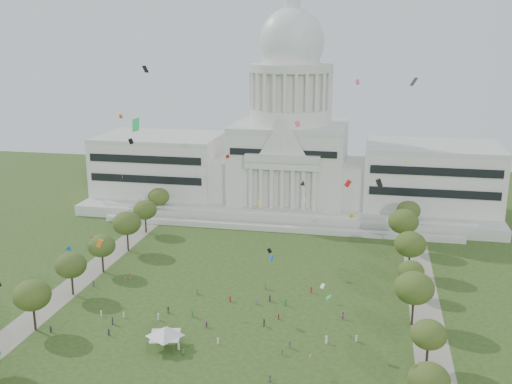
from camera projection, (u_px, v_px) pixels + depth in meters
The scene contains 30 objects.
ground at pixel (217, 342), 137.21m from camera, with size 400.00×400.00×0.00m, color #2E441A.
capitol at pixel (290, 153), 239.23m from camera, with size 160.00×64.50×91.30m.
path_left at pixel (85, 276), 174.81m from camera, with size 8.00×160.00×0.04m, color gray.
path_right at pixel (424, 304), 156.48m from camera, with size 8.00×160.00×0.04m, color gray.
row_tree_r_0 at pixel (429, 380), 108.08m from camera, with size 7.67×7.67×10.91m.
row_tree_l_1 at pixel (32, 295), 140.54m from camera, with size 8.86×8.86×12.59m.
row_tree_r_1 at pixel (429, 335), 124.78m from camera, with size 7.58×7.58×10.78m.
row_tree_l_2 at pixel (71, 265), 160.05m from camera, with size 8.42×8.42×11.97m.
row_tree_r_2 at pixel (414, 288), 142.85m from camera, with size 9.55×9.55×13.58m.
row_tree_l_3 at pixel (102, 246), 175.70m from camera, with size 8.12×8.12×11.55m.
row_tree_r_3 at pixel (411, 271), 159.62m from camera, with size 7.01×7.01×9.98m.
row_tree_l_4 at pixel (127, 223), 192.94m from camera, with size 9.29×9.29×13.21m.
row_tree_r_4 at pixel (410, 244), 173.74m from camera, with size 9.19×9.19×13.06m.
row_tree_l_5 at pixel (145, 210), 211.03m from camera, with size 8.33×8.33×11.85m.
row_tree_r_5 at pixel (403, 221), 192.93m from camera, with size 9.82×9.82×13.96m.
row_tree_l_6 at pixel (159, 197), 228.57m from camera, with size 8.19×8.19×11.64m.
row_tree_r_6 at pixel (409, 211), 209.82m from camera, with size 8.42×8.42×11.97m.
event_tent at pixel (165, 331), 134.02m from camera, with size 11.06×11.06×5.09m.
person_0 at pixel (357, 338), 137.03m from camera, with size 0.83×0.54×1.69m, color silver.
person_2 at pixel (343, 316), 147.83m from camera, with size 0.98×0.60×2.01m, color #994C8C.
person_3 at pixel (289, 344), 134.18m from camera, with size 1.24×0.64×1.92m, color #4C4C51.
person_4 at pixel (264, 322), 144.32m from camera, with size 1.17×0.64×2.00m, color #4C4C51.
person_5 at pixel (207, 324), 143.80m from camera, with size 1.55×0.61×1.67m, color #994C8C.
person_6 at pixel (270, 378), 121.28m from camera, with size 0.76×0.49×1.55m, color #4C4C51.
person_7 at pixel (183, 353), 130.90m from camera, with size 0.63×0.46×1.72m, color #33723F.
person_8 at pixel (168, 310), 151.19m from camera, with size 0.85×0.52×1.74m, color #4C4C51.
person_9 at pixel (282, 352), 131.48m from camera, with size 1.00×0.51×1.54m, color #33723F.
person_10 at pixel (279, 317), 147.88m from camera, with size 0.87×0.47×1.48m, color #B21E1E.
distant_crowd at pixel (188, 306), 153.19m from camera, with size 67.14×36.77×1.95m.
kite_swarm at pixel (239, 197), 136.04m from camera, with size 83.70×95.40×57.28m.
Camera 1 is at (33.19, -119.75, 68.19)m, focal length 42.00 mm.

